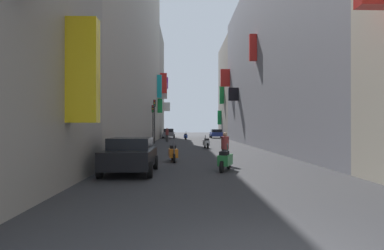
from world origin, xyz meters
TOP-DOWN VIEW (x-y plane):
  - ground_plane at (0.00, 30.00)m, footprint 140.00×140.00m
  - building_left_mid_a at (-8.00, 29.35)m, footprint 6.65×36.98m
  - building_left_mid_b at (-7.99, 53.91)m, footprint 7.18×12.16m
  - building_right_mid_a at (8.00, 27.58)m, footprint 7.28×37.56m
  - building_right_mid_b at (7.99, 53.17)m, footprint 6.69×13.65m
  - parked_car_black at (-3.59, 9.66)m, footprint 2.01×3.98m
  - parked_car_blue at (3.78, 51.11)m, footprint 1.96×4.27m
  - parked_car_grey at (-3.76, 50.89)m, footprint 1.88×4.07m
  - scooter_white at (0.51, 25.46)m, footprint 0.56×1.95m
  - scooter_blue at (-1.12, 44.63)m, footprint 0.54×1.83m
  - scooter_orange at (-2.00, 14.31)m, footprint 0.55×1.87m
  - scooter_green at (0.32, 10.30)m, footprint 0.77×1.76m
  - pedestrian_crossing at (-3.44, 38.49)m, footprint 0.52×0.52m
  - pedestrian_near_left at (0.57, 12.42)m, footprint 0.54×0.54m
  - traffic_light_near_corner at (-4.59, 31.73)m, footprint 0.26×0.34m
  - traffic_light_far_corner at (-4.56, 33.33)m, footprint 0.26×0.34m

SIDE VIEW (x-z plane):
  - ground_plane at x=0.00m, z-range 0.00..0.00m
  - scooter_green at x=0.32m, z-range -0.10..1.03m
  - scooter_blue at x=-1.12m, z-range -0.10..1.03m
  - scooter_orange at x=-2.00m, z-range -0.10..1.03m
  - scooter_white at x=0.51m, z-range -0.10..1.03m
  - parked_car_blue at x=3.78m, z-range 0.05..1.44m
  - parked_car_black at x=-3.59m, z-range 0.05..1.48m
  - parked_car_grey at x=-3.76m, z-range 0.03..1.52m
  - pedestrian_near_left at x=0.57m, z-range -0.01..1.61m
  - pedestrian_crossing at x=-3.44m, z-range 0.00..1.67m
  - traffic_light_near_corner at x=-4.59m, z-range 0.75..4.81m
  - traffic_light_far_corner at x=-4.56m, z-range 0.83..5.57m
  - building_right_mid_b at x=7.99m, z-range 0.00..15.43m
  - building_right_mid_a at x=8.00m, z-range 0.00..16.39m
  - building_left_mid_b at x=-7.99m, z-range 0.00..17.18m
  - building_left_mid_a at x=-8.00m, z-range 0.00..21.02m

